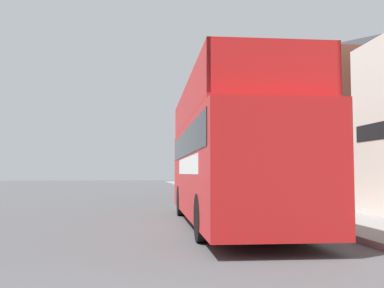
{
  "coord_description": "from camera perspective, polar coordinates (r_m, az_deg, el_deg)",
  "views": [
    {
      "loc": [
        1.33,
        -3.06,
        1.47
      ],
      "look_at": [
        3.02,
        10.75,
        2.38
      ],
      "focal_mm": 42.0,
      "sensor_mm": 36.0,
      "label": 1
    }
  ],
  "objects": [
    {
      "name": "sidewalk",
      "position": [
        21.96,
        9.18,
        -7.36
      ],
      "size": [
        2.86,
        108.0,
        0.14
      ],
      "color": "gray",
      "rests_on": "ground_plane"
    },
    {
      "name": "lamp_post_second",
      "position": [
        16.69,
        11.11,
        3.16
      ],
      "size": [
        0.35,
        0.35,
        4.83
      ],
      "color": "black",
      "rests_on": "sidewalk"
    },
    {
      "name": "parked_car_ahead_of_bus",
      "position": [
        21.15,
        2.64,
        -5.81
      ],
      "size": [
        2.0,
        4.59,
        1.5
      ],
      "rotation": [
        0.0,
        0.0,
        0.06
      ],
      "color": "#9E9EA3",
      "rests_on": "ground_plane"
    },
    {
      "name": "ground_plane",
      "position": [
        24.14,
        -10.18,
        -7.19
      ],
      "size": [
        144.0,
        144.0,
        0.0
      ],
      "primitive_type": "plane",
      "color": "#4C4C4F"
    },
    {
      "name": "tour_bus",
      "position": [
        12.88,
        4.68,
        -2.24
      ],
      "size": [
        2.77,
        10.27,
        3.93
      ],
      "rotation": [
        0.0,
        0.0,
        -0.02
      ],
      "color": "red",
      "rests_on": "ground_plane"
    },
    {
      "name": "brick_terrace_rear",
      "position": [
        27.21,
        15.81,
        2.68
      ],
      "size": [
        6.0,
        17.66,
        8.9
      ],
      "color": "brown",
      "rests_on": "ground_plane"
    }
  ]
}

